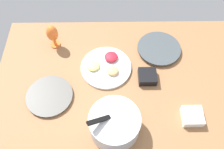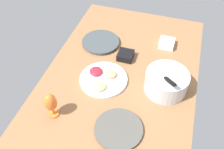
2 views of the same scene
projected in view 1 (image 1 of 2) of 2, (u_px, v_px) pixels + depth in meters
The scene contains 8 objects.
ground_plane at pixel (121, 83), 155.27cm from camera, with size 160.00×104.00×4.00cm, color #8C603D.
dinner_plate_left at pixel (159, 49), 165.95cm from camera, with size 29.45×29.45×2.74cm.
dinner_plate_right at pixel (50, 96), 146.65cm from camera, with size 28.25×28.25×1.94cm.
mixing_bowl at pixel (114, 123), 130.24cm from camera, with size 28.06×27.73×20.61cm.
fruit_platter at pixel (106, 66), 157.98cm from camera, with size 32.89×32.89×4.85cm.
hurricane_glass_orange at pixel (52, 34), 160.36cm from camera, with size 7.68×7.68×18.16cm.
square_bowl_white at pixel (192, 116), 137.61cm from camera, with size 11.45×11.45×5.13cm.
square_bowl_black at pixel (147, 76), 152.16cm from camera, with size 11.25×11.25×5.08cm.
Camera 1 is at (6.80, 79.79, 131.26)cm, focal length 38.88 mm.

